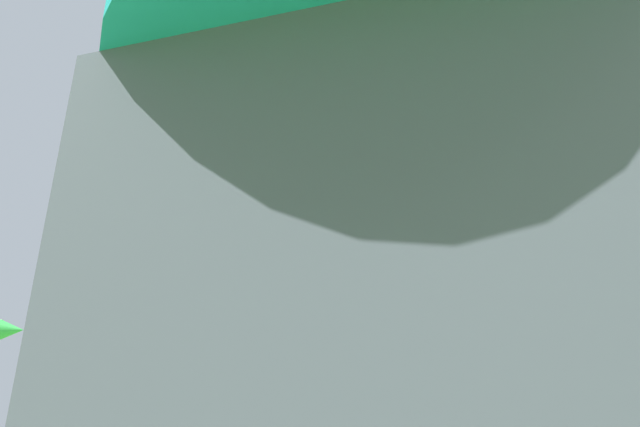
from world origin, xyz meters
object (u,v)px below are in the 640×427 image
object	(u,v)px
distant_kite_yellow_overhead_distant	(503,312)
distant_kite_yellow_mid_left	(354,308)
distant_kite_magenta_low_right	(218,30)
marker_flag	(7,342)
distant_kite_blue_far_center	(191,193)

from	to	relation	value
distant_kite_yellow_overhead_distant	distant_kite_yellow_mid_left	xyz separation A→B (m)	(-5.61, 5.34, 1.31)
distant_kite_yellow_mid_left	distant_kite_magenta_low_right	xyz separation A→B (m)	(-5.24, -13.07, 6.21)
distant_kite_yellow_mid_left	marker_flag	size ratio (longest dim) A/B	0.52
distant_kite_magenta_low_right	marker_flag	size ratio (longest dim) A/B	0.57
distant_kite_magenta_low_right	distant_kite_yellow_overhead_distant	bearing A→B (deg)	35.46
distant_kite_magenta_low_right	marker_flag	world-z (taller)	distant_kite_magenta_low_right
distant_kite_yellow_overhead_distant	distant_kite_yellow_mid_left	distance (m)	7.86
distant_kite_yellow_overhead_distant	distant_kite_yellow_mid_left	size ratio (longest dim) A/B	1.77
distant_kite_yellow_mid_left	distant_kite_blue_far_center	xyz separation A→B (m)	(-9.43, 3.42, 7.77)
distant_kite_yellow_overhead_distant	distant_kite_blue_far_center	xyz separation A→B (m)	(-15.05, 8.77, 9.08)
distant_kite_magenta_low_right	distant_kite_blue_far_center	distance (m)	17.09
distant_kite_magenta_low_right	marker_flag	distance (m)	14.01
distant_kite_yellow_mid_left	distant_kite_blue_far_center	bearing A→B (deg)	160.06
distant_kite_magenta_low_right	distant_kite_blue_far_center	bearing A→B (deg)	104.28
distant_kite_yellow_overhead_distant	marker_flag	bearing A→B (deg)	-125.42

